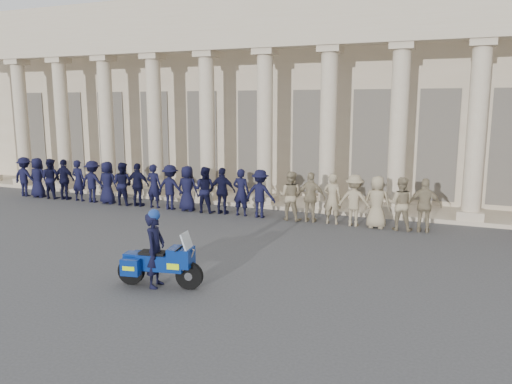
% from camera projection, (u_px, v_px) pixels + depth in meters
% --- Properties ---
extents(ground, '(90.00, 90.00, 0.00)m').
position_uv_depth(ground, '(199.00, 268.00, 12.80)').
color(ground, '#3D3D3F').
rests_on(ground, ground).
extents(building, '(40.00, 12.50, 9.00)m').
position_uv_depth(building, '(336.00, 97.00, 25.46)').
color(building, '#BFAC8F').
rests_on(building, ground).
extents(officer_rank, '(18.44, 0.68, 1.79)m').
position_uv_depth(officer_rank, '(187.00, 188.00, 19.55)').
color(officer_rank, black).
rests_on(officer_rank, ground).
extents(motorcycle, '(2.05, 0.96, 1.32)m').
position_uv_depth(motorcycle, '(160.00, 263.00, 11.42)').
color(motorcycle, black).
rests_on(motorcycle, ground).
extents(rider, '(0.52, 0.69, 1.83)m').
position_uv_depth(rider, '(155.00, 248.00, 11.39)').
color(rider, black).
rests_on(rider, ground).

